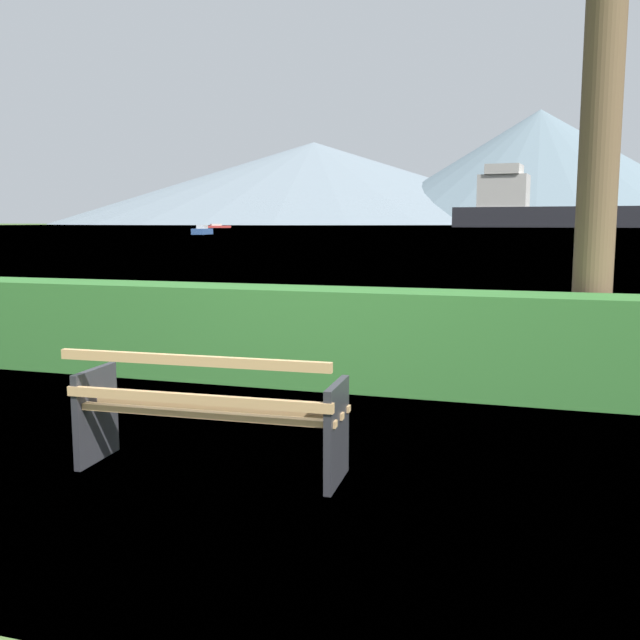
{
  "coord_description": "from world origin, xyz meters",
  "views": [
    {
      "loc": [
        2.11,
        -4.34,
        1.71
      ],
      "look_at": [
        0.0,
        2.55,
        0.72
      ],
      "focal_mm": 39.98,
      "sensor_mm": 36.0,
      "label": 1
    }
  ],
  "objects_px": {
    "park_bench": "(208,412)",
    "tender_far": "(202,231)",
    "cargo_ship_large": "(570,209)",
    "sailboat_mid": "(216,226)"
  },
  "relations": [
    {
      "from": "park_bench",
      "to": "cargo_ship_large",
      "type": "xyz_separation_m",
      "value": [
        11.41,
        241.14,
        5.31
      ]
    },
    {
      "from": "park_bench",
      "to": "cargo_ship_large",
      "type": "height_order",
      "value": "cargo_ship_large"
    },
    {
      "from": "park_bench",
      "to": "cargo_ship_large",
      "type": "bearing_deg",
      "value": 87.29
    },
    {
      "from": "cargo_ship_large",
      "to": "tender_far",
      "type": "distance_m",
      "value": 164.0
    },
    {
      "from": "park_bench",
      "to": "tender_far",
      "type": "xyz_separation_m",
      "value": [
        -42.79,
        86.44,
        0.06
      ]
    },
    {
      "from": "cargo_ship_large",
      "to": "tender_far",
      "type": "relative_size",
      "value": 18.37
    },
    {
      "from": "sailboat_mid",
      "to": "tender_far",
      "type": "distance_m",
      "value": 114.49
    },
    {
      "from": "tender_far",
      "to": "cargo_ship_large",
      "type": "bearing_deg",
      "value": 70.69
    },
    {
      "from": "sailboat_mid",
      "to": "park_bench",
      "type": "bearing_deg",
      "value": -64.78
    },
    {
      "from": "park_bench",
      "to": "tender_far",
      "type": "height_order",
      "value": "tender_far"
    }
  ]
}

